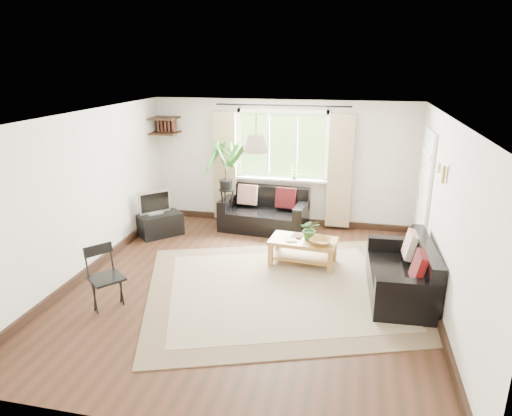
% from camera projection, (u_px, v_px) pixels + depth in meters
% --- Properties ---
extents(floor, '(5.50, 5.50, 0.00)m').
position_uv_depth(floor, '(250.00, 286.00, 6.53)').
color(floor, black).
rests_on(floor, ground).
extents(ceiling, '(5.50, 5.50, 0.00)m').
position_uv_depth(ceiling, '(249.00, 116.00, 5.79)').
color(ceiling, white).
rests_on(ceiling, floor).
extents(wall_back, '(5.00, 0.02, 2.40)m').
position_uv_depth(wall_back, '(282.00, 164.00, 8.71)').
color(wall_back, silver).
rests_on(wall_back, floor).
extents(wall_front, '(5.00, 0.02, 2.40)m').
position_uv_depth(wall_front, '(171.00, 310.00, 3.60)').
color(wall_front, silver).
rests_on(wall_front, floor).
extents(wall_left, '(0.02, 5.50, 2.40)m').
position_uv_depth(wall_left, '(83.00, 195.00, 6.66)').
color(wall_left, silver).
rests_on(wall_left, floor).
extents(wall_right, '(0.02, 5.50, 2.40)m').
position_uv_depth(wall_right, '(446.00, 219.00, 5.65)').
color(wall_right, silver).
rests_on(wall_right, floor).
extents(rug, '(4.54, 4.21, 0.02)m').
position_uv_depth(rug, '(281.00, 289.00, 6.42)').
color(rug, beige).
rests_on(rug, floor).
extents(window, '(2.50, 0.16, 2.16)m').
position_uv_depth(window, '(282.00, 146.00, 8.57)').
color(window, white).
rests_on(window, wall_back).
extents(door, '(0.06, 0.96, 2.06)m').
position_uv_depth(door, '(424.00, 197.00, 7.30)').
color(door, silver).
rests_on(door, wall_right).
extents(corner_shelf, '(0.50, 0.50, 0.34)m').
position_uv_depth(corner_shelf, '(165.00, 126.00, 8.72)').
color(corner_shelf, black).
rests_on(corner_shelf, wall_back).
extents(pendant_lamp, '(0.36, 0.36, 0.54)m').
position_uv_depth(pendant_lamp, '(256.00, 139.00, 6.27)').
color(pendant_lamp, beige).
rests_on(pendant_lamp, ceiling).
extents(wall_sconce, '(0.12, 0.12, 0.28)m').
position_uv_depth(wall_sconce, '(441.00, 171.00, 5.78)').
color(wall_sconce, beige).
rests_on(wall_sconce, wall_right).
extents(sofa_back, '(1.67, 0.94, 0.75)m').
position_uv_depth(sofa_back, '(264.00, 211.00, 8.59)').
color(sofa_back, black).
rests_on(sofa_back, floor).
extents(sofa_right, '(1.60, 0.86, 0.74)m').
position_uv_depth(sofa_right, '(400.00, 271.00, 6.16)').
color(sofa_right, black).
rests_on(sofa_right, floor).
extents(coffee_table, '(1.08, 0.66, 0.42)m').
position_uv_depth(coffee_table, '(303.00, 252.00, 7.16)').
color(coffee_table, brown).
rests_on(coffee_table, floor).
extents(table_plant, '(0.33, 0.29, 0.34)m').
position_uv_depth(table_plant, '(310.00, 229.00, 7.06)').
color(table_plant, '#2C5B24').
rests_on(table_plant, coffee_table).
extents(bowl, '(0.44, 0.44, 0.08)m').
position_uv_depth(bowl, '(321.00, 241.00, 6.91)').
color(bowl, olive).
rests_on(bowl, coffee_table).
extents(book_a, '(0.22, 0.26, 0.02)m').
position_uv_depth(book_a, '(285.00, 239.00, 7.09)').
color(book_a, silver).
rests_on(book_a, coffee_table).
extents(book_b, '(0.19, 0.24, 0.02)m').
position_uv_depth(book_b, '(292.00, 235.00, 7.26)').
color(book_b, '#533021').
rests_on(book_b, coffee_table).
extents(tv_stand, '(0.84, 0.85, 0.41)m').
position_uv_depth(tv_stand, '(161.00, 225.00, 8.37)').
color(tv_stand, black).
rests_on(tv_stand, floor).
extents(tv, '(0.55, 0.56, 0.45)m').
position_uv_depth(tv, '(154.00, 202.00, 8.26)').
color(tv, '#A5A5AA').
rests_on(tv, tv_stand).
extents(palm_stand, '(0.79, 0.79, 1.68)m').
position_uv_depth(palm_stand, '(226.00, 186.00, 8.55)').
color(palm_stand, black).
rests_on(palm_stand, floor).
extents(folding_chair, '(0.60, 0.60, 0.83)m').
position_uv_depth(folding_chair, '(107.00, 279.00, 5.82)').
color(folding_chair, black).
rests_on(folding_chair, floor).
extents(sill_plant, '(0.14, 0.10, 0.27)m').
position_uv_depth(sill_plant, '(294.00, 173.00, 8.59)').
color(sill_plant, '#2D6023').
rests_on(sill_plant, window).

